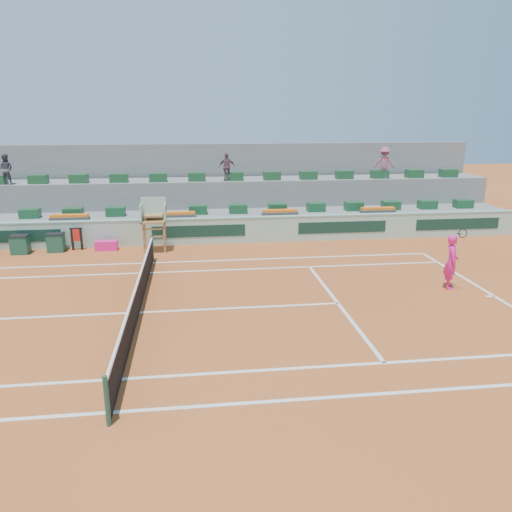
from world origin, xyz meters
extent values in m
plane|color=#A64C20|center=(0.00, 0.00, 0.00)|extent=(90.00, 90.00, 0.00)
cube|color=gray|center=(0.00, 10.70, 0.60)|extent=(36.00, 4.00, 1.20)
cube|color=gray|center=(0.00, 12.30, 1.30)|extent=(36.00, 2.40, 2.60)
cube|color=gray|center=(0.00, 13.90, 2.20)|extent=(36.00, 0.40, 4.40)
cube|color=#FF2191|center=(-2.22, 7.84, 0.22)|extent=(0.98, 0.44, 0.44)
imported|color=#484854|center=(-7.44, 11.54, 3.36)|extent=(0.78, 0.63, 1.52)
imported|color=#6D4955|center=(3.59, 11.45, 3.34)|extent=(0.87, 0.36, 1.48)
imported|color=#A55269|center=(12.17, 11.56, 3.45)|extent=(1.24, 0.94, 1.69)
cube|color=white|center=(11.88, 0.00, 0.01)|extent=(0.12, 10.97, 0.01)
cube|color=white|center=(0.00, -5.49, 0.01)|extent=(23.77, 0.12, 0.01)
cube|color=white|center=(0.00, 5.49, 0.01)|extent=(23.77, 0.12, 0.01)
cube|color=white|center=(0.00, -4.12, 0.01)|extent=(23.77, 0.12, 0.01)
cube|color=white|center=(0.00, 4.12, 0.01)|extent=(23.77, 0.12, 0.01)
cube|color=white|center=(6.40, 0.00, 0.01)|extent=(0.12, 8.23, 0.01)
cube|color=white|center=(0.00, 0.00, 0.01)|extent=(12.80, 0.12, 0.01)
cube|color=white|center=(11.73, 0.00, 0.01)|extent=(0.30, 0.12, 0.01)
cube|color=black|center=(0.00, 0.00, 0.46)|extent=(0.03, 11.87, 0.92)
cube|color=white|center=(0.00, 0.00, 0.95)|extent=(0.06, 11.87, 0.07)
cylinder|color=#1F4A38|center=(0.00, -5.94, 0.55)|extent=(0.10, 0.10, 1.10)
cylinder|color=#1F4A38|center=(0.00, 5.94, 0.55)|extent=(0.10, 0.10, 1.10)
cube|color=#A2CBB5|center=(0.00, 8.50, 0.60)|extent=(36.00, 0.30, 1.20)
cube|color=#83AFA0|center=(0.00, 8.50, 1.23)|extent=(36.00, 0.34, 0.06)
cube|color=#133428|center=(-6.50, 8.34, 0.65)|extent=(4.40, 0.02, 0.56)
cube|color=#133428|center=(2.00, 8.34, 0.65)|extent=(4.40, 0.02, 0.56)
cube|color=#133428|center=(9.00, 8.34, 0.65)|extent=(4.40, 0.02, 0.56)
cube|color=#133428|center=(15.00, 8.34, 0.65)|extent=(4.40, 0.02, 0.56)
cube|color=#9D6D3B|center=(-0.45, 7.05, 0.68)|extent=(0.08, 0.08, 1.35)
cube|color=#9D6D3B|center=(0.45, 7.05, 0.68)|extent=(0.08, 0.08, 1.35)
cube|color=#9D6D3B|center=(-0.45, 7.75, 0.68)|extent=(0.08, 0.08, 1.35)
cube|color=#9D6D3B|center=(0.45, 7.75, 0.68)|extent=(0.08, 0.08, 1.35)
cube|color=#9D6D3B|center=(0.00, 7.40, 1.39)|extent=(1.10, 0.90, 0.08)
cube|color=#A2CBB5|center=(0.00, 7.78, 1.90)|extent=(1.10, 0.08, 1.00)
cube|color=#A2CBB5|center=(-0.52, 7.40, 1.75)|extent=(0.06, 0.90, 0.80)
cube|color=#A2CBB5|center=(0.52, 7.40, 1.75)|extent=(0.06, 0.90, 0.80)
cube|color=#9D6D3B|center=(0.00, 7.50, 1.63)|extent=(0.80, 0.60, 0.08)
cube|color=#9D6D3B|center=(0.00, 7.05, 0.35)|extent=(0.90, 0.08, 0.06)
cube|color=#9D6D3B|center=(0.00, 7.05, 0.75)|extent=(0.90, 0.08, 0.06)
cube|color=#9D6D3B|center=(0.00, 7.05, 1.10)|extent=(0.90, 0.08, 0.06)
cube|color=#194B28|center=(-6.00, 9.80, 1.42)|extent=(0.90, 0.60, 0.44)
cube|color=#194B28|center=(-4.00, 9.80, 1.42)|extent=(0.90, 0.60, 0.44)
cube|color=#194B28|center=(-2.00, 9.80, 1.42)|extent=(0.90, 0.60, 0.44)
cube|color=#194B28|center=(0.00, 9.80, 1.42)|extent=(0.90, 0.60, 0.44)
cube|color=#194B28|center=(2.00, 9.80, 1.42)|extent=(0.90, 0.60, 0.44)
cube|color=#194B28|center=(4.00, 9.80, 1.42)|extent=(0.90, 0.60, 0.44)
cube|color=#194B28|center=(6.00, 9.80, 1.42)|extent=(0.90, 0.60, 0.44)
cube|color=#194B28|center=(8.00, 9.80, 1.42)|extent=(0.90, 0.60, 0.44)
cube|color=#194B28|center=(10.00, 9.80, 1.42)|extent=(0.90, 0.60, 0.44)
cube|color=#194B28|center=(12.00, 9.80, 1.42)|extent=(0.90, 0.60, 0.44)
cube|color=#194B28|center=(14.00, 9.80, 1.42)|extent=(0.90, 0.60, 0.44)
cube|color=#194B28|center=(16.00, 9.80, 1.42)|extent=(0.90, 0.60, 0.44)
cube|color=#194B28|center=(-6.00, 11.70, 2.82)|extent=(0.90, 0.60, 0.44)
cube|color=#194B28|center=(-4.00, 11.70, 2.82)|extent=(0.90, 0.60, 0.44)
cube|color=#194B28|center=(-2.00, 11.70, 2.82)|extent=(0.90, 0.60, 0.44)
cube|color=#194B28|center=(0.00, 11.70, 2.82)|extent=(0.90, 0.60, 0.44)
cube|color=#194B28|center=(2.00, 11.70, 2.82)|extent=(0.90, 0.60, 0.44)
cube|color=#194B28|center=(4.00, 11.70, 2.82)|extent=(0.90, 0.60, 0.44)
cube|color=#194B28|center=(6.00, 11.70, 2.82)|extent=(0.90, 0.60, 0.44)
cube|color=#194B28|center=(8.00, 11.70, 2.82)|extent=(0.90, 0.60, 0.44)
cube|color=#194B28|center=(10.00, 11.70, 2.82)|extent=(0.90, 0.60, 0.44)
cube|color=#194B28|center=(12.00, 11.70, 2.82)|extent=(0.90, 0.60, 0.44)
cube|color=#194B28|center=(14.00, 11.70, 2.82)|extent=(0.90, 0.60, 0.44)
cube|color=#194B28|center=(16.00, 11.70, 2.82)|extent=(0.90, 0.60, 0.44)
cube|color=#464646|center=(-4.00, 9.00, 1.28)|extent=(1.80, 0.36, 0.16)
cube|color=orange|center=(-4.00, 9.00, 1.42)|extent=(1.70, 0.32, 0.12)
cube|color=#464646|center=(1.00, 9.00, 1.28)|extent=(1.80, 0.36, 0.16)
cube|color=orange|center=(1.00, 9.00, 1.42)|extent=(1.70, 0.32, 0.12)
cube|color=#464646|center=(6.00, 9.00, 1.28)|extent=(1.80, 0.36, 0.16)
cube|color=orange|center=(6.00, 9.00, 1.42)|extent=(1.70, 0.32, 0.12)
cube|color=#464646|center=(11.00, 9.00, 1.28)|extent=(1.80, 0.36, 0.16)
cube|color=orange|center=(11.00, 9.00, 1.42)|extent=(1.70, 0.32, 0.12)
cube|color=#184835|center=(-4.43, 7.88, 0.40)|extent=(0.70, 0.60, 0.80)
cube|color=black|center=(-4.43, 7.88, 0.82)|extent=(0.74, 0.64, 0.04)
cube|color=#184835|center=(-5.91, 7.70, 0.40)|extent=(0.72, 0.62, 0.80)
cube|color=black|center=(-5.91, 7.70, 0.82)|extent=(0.77, 0.66, 0.04)
cube|color=black|center=(-3.75, 8.06, 0.50)|extent=(0.09, 0.09, 1.00)
cube|color=black|center=(-3.35, 8.06, 0.50)|extent=(0.09, 0.09, 1.00)
cube|color=black|center=(-3.55, 8.06, 1.00)|extent=(0.56, 0.07, 0.06)
cube|color=red|center=(-3.55, 8.04, 0.70)|extent=(0.41, 0.04, 0.56)
imported|color=#FF2191|center=(10.77, 1.02, 0.97)|extent=(0.69, 0.83, 1.95)
cylinder|color=black|center=(10.77, 0.72, 2.05)|extent=(0.03, 0.35, 0.09)
torus|color=black|center=(10.77, 0.50, 2.12)|extent=(0.31, 0.08, 0.31)
camera|label=1|loc=(1.84, -14.85, 5.95)|focal=35.00mm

